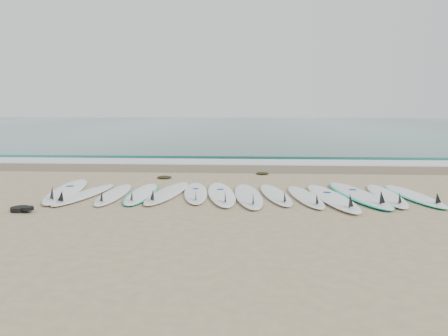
# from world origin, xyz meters

# --- Properties ---
(ground) EXTENTS (120.00, 120.00, 0.00)m
(ground) POSITION_xyz_m (0.00, 0.00, 0.00)
(ground) COLOR tan
(ocean) EXTENTS (120.00, 55.00, 0.03)m
(ocean) POSITION_xyz_m (0.00, 32.50, 0.01)
(ocean) COLOR #26675E
(ocean) RESTS_ON ground
(wet_sand_band) EXTENTS (120.00, 1.80, 0.01)m
(wet_sand_band) POSITION_xyz_m (0.00, 4.10, 0.01)
(wet_sand_band) COLOR brown
(wet_sand_band) RESTS_ON ground
(foam_band) EXTENTS (120.00, 1.40, 0.04)m
(foam_band) POSITION_xyz_m (0.00, 5.50, 0.02)
(foam_band) COLOR silver
(foam_band) RESTS_ON ground
(wave_crest) EXTENTS (120.00, 1.00, 0.10)m
(wave_crest) POSITION_xyz_m (0.00, 7.00, 0.05)
(wave_crest) COLOR #26675E
(wave_crest) RESTS_ON ground
(surfboard_0) EXTENTS (1.04, 2.95, 0.37)m
(surfboard_0) POSITION_xyz_m (-3.63, 0.10, 0.06)
(surfboard_0) COLOR white
(surfboard_0) RESTS_ON ground
(surfboard_1) EXTENTS (0.87, 2.40, 0.30)m
(surfboard_1) POSITION_xyz_m (-3.12, -0.20, 0.05)
(surfboard_1) COLOR white
(surfboard_1) RESTS_ON ground
(surfboard_2) EXTENTS (0.55, 2.31, 0.29)m
(surfboard_2) POSITION_xyz_m (-2.51, -0.16, 0.05)
(surfboard_2) COLOR white
(surfboard_2) RESTS_ON ground
(surfboard_3) EXTENTS (0.62, 2.34, 0.30)m
(surfboard_3) POSITION_xyz_m (-1.96, -0.02, 0.04)
(surfboard_3) COLOR white
(surfboard_3) RESTS_ON ground
(surfboard_4) EXTENTS (0.87, 2.61, 0.33)m
(surfboard_4) POSITION_xyz_m (-1.42, 0.05, 0.06)
(surfboard_4) COLOR white
(surfboard_4) RESTS_ON ground
(surfboard_5) EXTENTS (0.79, 2.42, 0.30)m
(surfboard_5) POSITION_xyz_m (-0.82, 0.12, 0.05)
(surfboard_5) COLOR white
(surfboard_5) RESTS_ON ground
(surfboard_6) EXTENTS (0.92, 2.68, 0.34)m
(surfboard_6) POSITION_xyz_m (-0.26, -0.00, 0.06)
(surfboard_6) COLOR white
(surfboard_6) RESTS_ON ground
(surfboard_7) EXTENTS (0.79, 2.62, 0.33)m
(surfboard_7) POSITION_xyz_m (0.30, -0.15, 0.06)
(surfboard_7) COLOR white
(surfboard_7) RESTS_ON ground
(surfboard_8) EXTENTS (0.83, 2.36, 0.30)m
(surfboard_8) POSITION_xyz_m (0.87, 0.02, 0.05)
(surfboard_8) COLOR white
(surfboard_8) RESTS_ON ground
(surfboard_9) EXTENTS (0.78, 2.35, 0.29)m
(surfboard_9) POSITION_xyz_m (1.46, -0.16, 0.05)
(surfboard_9) COLOR silver
(surfboard_9) RESTS_ON ground
(surfboard_10) EXTENTS (0.98, 2.86, 0.36)m
(surfboard_10) POSITION_xyz_m (1.98, -0.27, 0.06)
(surfboard_10) COLOR white
(surfboard_10) RESTS_ON ground
(surfboard_11) EXTENTS (1.17, 2.93, 0.36)m
(surfboard_11) POSITION_xyz_m (2.58, 0.10, 0.05)
(surfboard_11) COLOR silver
(surfboard_11) RESTS_ON ground
(surfboard_12) EXTENTS (0.59, 2.48, 0.32)m
(surfboard_12) POSITION_xyz_m (3.14, 0.04, 0.05)
(surfboard_12) COLOR white
(surfboard_12) RESTS_ON ground
(surfboard_13) EXTENTS (0.90, 2.46, 0.30)m
(surfboard_13) POSITION_xyz_m (3.70, 0.09, 0.05)
(surfboard_13) COLOR white
(surfboard_13) RESTS_ON ground
(seaweed_near) EXTENTS (0.38, 0.30, 0.07)m
(seaweed_near) POSITION_xyz_m (-1.89, 2.16, 0.04)
(seaweed_near) COLOR black
(seaweed_near) RESTS_ON ground
(seaweed_far) EXTENTS (0.35, 0.28, 0.07)m
(seaweed_far) POSITION_xyz_m (0.67, 3.00, 0.03)
(seaweed_far) COLOR black
(seaweed_far) RESTS_ON ground
(leash_coil) EXTENTS (0.46, 0.36, 0.11)m
(leash_coil) POSITION_xyz_m (-3.74, -1.53, 0.05)
(leash_coil) COLOR black
(leash_coil) RESTS_ON ground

